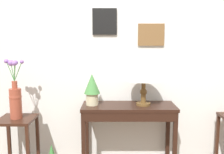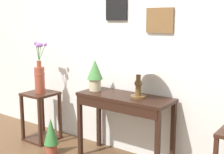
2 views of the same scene
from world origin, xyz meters
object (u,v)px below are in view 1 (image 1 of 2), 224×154
Objects in this scene: potted_plant_on_console at (93,88)px; table_lamp at (145,72)px; console_table at (129,116)px; pedestal_stand_left at (19,145)px; flower_vase_tall_left at (16,97)px.

table_lamp is at bearing -0.35° from potted_plant_on_console.
console_table is 1.66× the size of pedestal_stand_left.
pedestal_stand_left is (-0.84, -0.11, -0.65)m from potted_plant_on_console.
flower_vase_tall_left reaches higher than pedestal_stand_left.
console_table is 1.62× the size of flower_vase_tall_left.
potted_plant_on_console is 1.07m from pedestal_stand_left.
console_table is at bearing -172.27° from table_lamp.
pedestal_stand_left is at bearing -175.88° from table_lamp.
pedestal_stand_left is (-1.26, -0.08, -0.33)m from console_table.
console_table is 2.12× the size of table_lamp.
pedestal_stand_left is at bearing -62.40° from flower_vase_tall_left.
potted_plant_on_console reaches higher than pedestal_stand_left.
table_lamp reaches higher than potted_plant_on_console.
potted_plant_on_console is 0.56× the size of pedestal_stand_left.
console_table is at bearing 3.63° from pedestal_stand_left.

